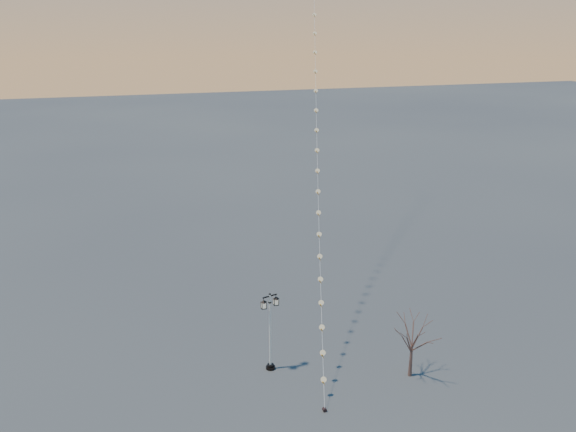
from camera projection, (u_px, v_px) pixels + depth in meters
name	position (u px, v px, depth m)	size (l,w,h in m)	color
ground	(315.00, 395.00, 32.06)	(300.00, 300.00, 0.00)	#424342
street_lamp	(270.00, 328.00, 33.64)	(1.20, 0.65, 4.86)	black
bare_tree	(412.00, 337.00, 33.05)	(2.14, 2.14, 3.54)	brown
kite_train	(316.00, 36.00, 43.30)	(12.24, 37.33, 36.92)	black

